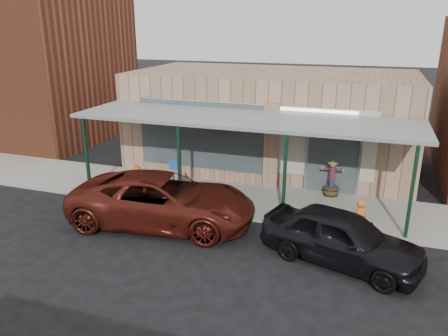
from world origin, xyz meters
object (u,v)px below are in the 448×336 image
(barrel_scarecrow, at_px, (331,184))
(car_maroon, at_px, (163,200))
(parked_sedan, at_px, (342,237))
(handicap_sign, at_px, (174,175))
(barrel_pumpkin, at_px, (138,174))

(barrel_scarecrow, xyz_separation_m, car_maroon, (-4.91, -3.86, 0.21))
(parked_sedan, relative_size, car_maroon, 0.79)
(handicap_sign, bearing_deg, barrel_pumpkin, 146.48)
(barrel_scarecrow, distance_m, barrel_pumpkin, 7.64)
(parked_sedan, distance_m, car_maroon, 5.65)
(barrel_scarecrow, height_order, car_maroon, car_maroon)
(barrel_scarecrow, relative_size, barrel_pumpkin, 2.17)
(handicap_sign, bearing_deg, barrel_scarecrow, 25.07)
(barrel_scarecrow, xyz_separation_m, barrel_pumpkin, (-7.59, -0.80, -0.24))
(barrel_scarecrow, relative_size, car_maroon, 0.23)
(barrel_pumpkin, xyz_separation_m, car_maroon, (2.68, -3.05, 0.45))
(handicap_sign, distance_m, car_maroon, 1.52)
(barrel_pumpkin, distance_m, handicap_sign, 2.97)
(barrel_pumpkin, xyz_separation_m, handicap_sign, (2.38, -1.60, 0.77))
(barrel_pumpkin, bearing_deg, parked_sedan, -23.78)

